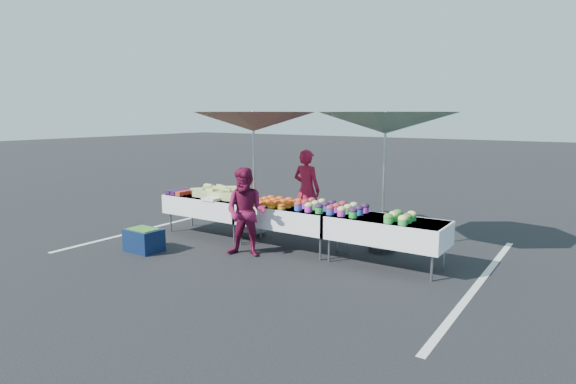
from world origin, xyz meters
The scene contains 17 objects.
ground centered at (0.00, 0.00, 0.00)m, with size 80.00×80.00×0.00m, color black.
stripe_left centered at (-3.20, 0.00, 0.00)m, with size 0.10×5.00×0.00m, color silver.
stripe_right centered at (3.20, 0.00, 0.00)m, with size 0.10×5.00×0.00m, color silver.
table_left centered at (-1.80, 0.00, 0.58)m, with size 1.86×0.81×0.75m.
table_center centered at (0.00, 0.00, 0.58)m, with size 1.86×0.81×0.75m.
table_right centered at (1.80, 0.00, 0.58)m, with size 1.86×0.81×0.75m.
berry_punnets centered at (-2.51, -0.06, 0.79)m, with size 0.40×0.54×0.08m.
corn_pile centered at (-1.56, 0.04, 0.84)m, with size 1.16×0.57×0.26m.
plastic_bags centered at (-1.50, -0.30, 0.78)m, with size 0.30×0.25×0.05m, color white.
carrot_bowls centered at (-0.25, -0.01, 0.80)m, with size 0.75×0.69×0.11m.
potato_cups centered at (0.85, 0.00, 0.83)m, with size 1.14×0.58×0.16m.
bean_baskets centered at (2.06, -0.10, 0.82)m, with size 0.36×0.50×0.15m.
vendor centered at (-0.48, 1.40, 0.82)m, with size 0.59×0.39×1.63m, color #AC1331.
customer centered at (-0.33, -0.75, 0.73)m, with size 0.71×0.56×1.47m, color maroon.
umbrella_left centered at (-1.05, 0.40, 2.17)m, with size 3.11×3.11×2.39m.
umbrella_right centered at (1.43, 0.76, 2.16)m, with size 2.80×2.80×2.39m.
storage_bin centered at (-1.96, -1.52, 0.20)m, with size 0.62×0.46×0.40m.
Camera 1 is at (4.53, -6.81, 2.32)m, focal length 30.00 mm.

